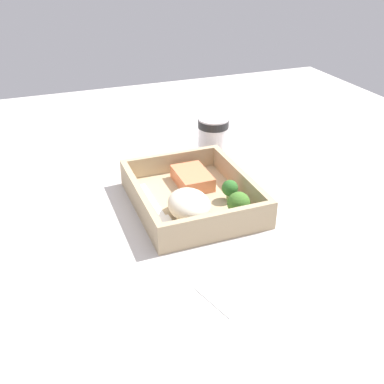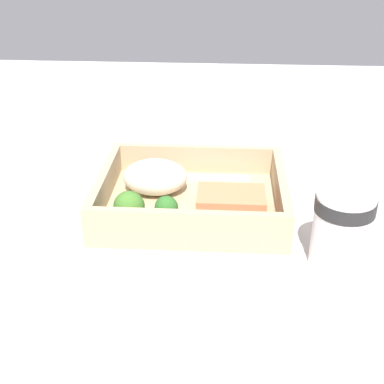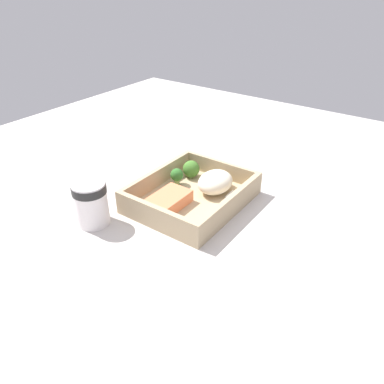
# 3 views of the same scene
# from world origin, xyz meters

# --- Properties ---
(ground_plane) EXTENTS (1.60, 1.60, 0.02)m
(ground_plane) POSITION_xyz_m (0.00, 0.00, -0.01)
(ground_plane) COLOR #BCB5B0
(takeout_tray) EXTENTS (0.26, 0.21, 0.01)m
(takeout_tray) POSITION_xyz_m (0.00, 0.00, 0.01)
(takeout_tray) COLOR tan
(takeout_tray) RESTS_ON ground_plane
(tray_rim) EXTENTS (0.26, 0.21, 0.04)m
(tray_rim) POSITION_xyz_m (0.00, 0.00, 0.03)
(tray_rim) COLOR tan
(tray_rim) RESTS_ON takeout_tray
(salmon_fillet) EXTENTS (0.09, 0.06, 0.03)m
(salmon_fillet) POSITION_xyz_m (-0.05, 0.02, 0.03)
(salmon_fillet) COLOR #E77E52
(salmon_fillet) RESTS_ON takeout_tray
(mashed_potatoes) EXTENTS (0.09, 0.07, 0.05)m
(mashed_potatoes) POSITION_xyz_m (0.05, -0.03, 0.04)
(mashed_potatoes) COLOR silver
(mashed_potatoes) RESTS_ON takeout_tray
(broccoli_floret_1) EXTENTS (0.03, 0.03, 0.04)m
(broccoli_floret_1) POSITION_xyz_m (0.03, 0.06, 0.04)
(broccoli_floret_1) COLOR #86A85A
(broccoli_floret_1) RESTS_ON takeout_tray
(broccoli_floret_2) EXTENTS (0.04, 0.04, 0.04)m
(broccoli_floret_2) POSITION_xyz_m (0.08, 0.06, 0.03)
(broccoli_floret_2) COLOR #789C54
(broccoli_floret_2) RESTS_ON takeout_tray
(fork) EXTENTS (0.16, 0.02, 0.00)m
(fork) POSITION_xyz_m (0.01, -0.07, 0.01)
(fork) COLOR white
(fork) RESTS_ON takeout_tray
(paper_cup) EXTENTS (0.07, 0.07, 0.09)m
(paper_cup) POSITION_xyz_m (-0.18, 0.12, 0.05)
(paper_cup) COLOR white
(paper_cup) RESTS_ON ground_plane
(receipt_slip) EXTENTS (0.12, 0.17, 0.00)m
(receipt_slip) POSITION_xyz_m (0.23, 0.00, 0.00)
(receipt_slip) COLOR white
(receipt_slip) RESTS_ON ground_plane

